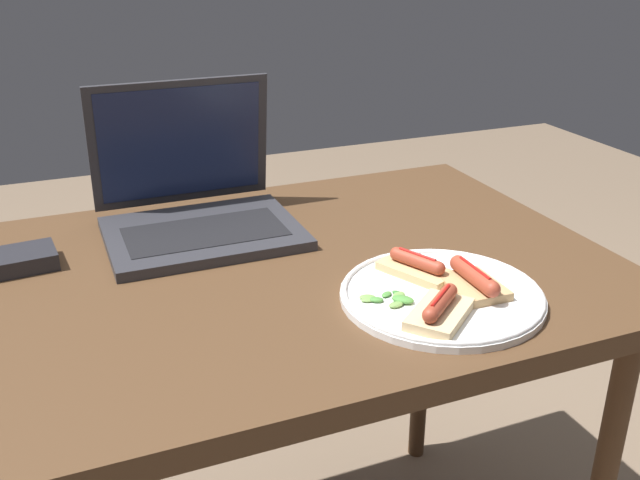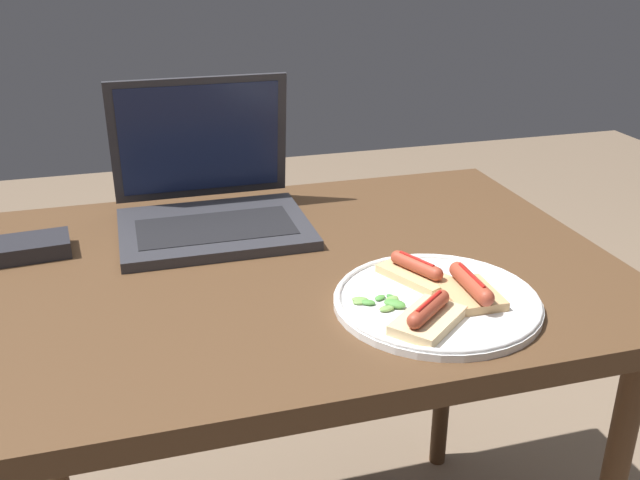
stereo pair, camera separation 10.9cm
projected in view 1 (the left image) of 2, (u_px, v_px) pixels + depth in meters
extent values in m
cube|color=#4C331E|center=(287.00, 275.00, 1.16)|extent=(1.05, 0.75, 0.04)
cylinder|color=#4C331E|center=(424.00, 333.00, 1.72)|extent=(0.04, 0.04, 0.72)
cylinder|color=#4C331E|center=(24.00, 422.00, 1.40)|extent=(0.04, 0.04, 0.72)
cube|color=#2D2D33|center=(203.00, 233.00, 1.25)|extent=(0.33, 0.25, 0.02)
cube|color=black|center=(205.00, 231.00, 1.23)|extent=(0.27, 0.14, 0.00)
cube|color=#2D2D33|center=(181.00, 143.00, 1.32)|extent=(0.33, 0.04, 0.24)
cube|color=#192347|center=(181.00, 143.00, 1.31)|extent=(0.30, 0.03, 0.21)
cylinder|color=white|center=(441.00, 296.00, 1.04)|extent=(0.30, 0.30, 0.01)
torus|color=white|center=(442.00, 292.00, 1.04)|extent=(0.29, 0.29, 0.01)
cube|color=tan|center=(473.00, 287.00, 1.04)|extent=(0.08, 0.10, 0.01)
cylinder|color=#9E3D28|center=(474.00, 276.00, 1.03)|extent=(0.03, 0.09, 0.02)
sphere|color=#9E3D28|center=(492.00, 289.00, 0.99)|extent=(0.02, 0.02, 0.02)
sphere|color=#9E3D28|center=(458.00, 263.00, 1.07)|extent=(0.02, 0.02, 0.02)
cylinder|color=red|center=(475.00, 268.00, 1.03)|extent=(0.01, 0.08, 0.01)
cube|color=tan|center=(416.00, 271.00, 1.09)|extent=(0.10, 0.13, 0.01)
cylinder|color=#9E3D28|center=(417.00, 261.00, 1.08)|extent=(0.05, 0.08, 0.02)
sphere|color=#9E3D28|center=(438.00, 268.00, 1.06)|extent=(0.02, 0.02, 0.02)
sphere|color=#9E3D28|center=(397.00, 254.00, 1.11)|extent=(0.02, 0.02, 0.02)
cylinder|color=red|center=(417.00, 255.00, 1.08)|extent=(0.03, 0.06, 0.00)
cube|color=#D6B784|center=(439.00, 314.00, 0.97)|extent=(0.13, 0.12, 0.01)
cylinder|color=#9E3D28|center=(440.00, 303.00, 0.96)|extent=(0.07, 0.07, 0.02)
sphere|color=#9E3D28|center=(430.00, 315.00, 0.93)|extent=(0.02, 0.02, 0.02)
sphere|color=#9E3D28|center=(450.00, 291.00, 0.99)|extent=(0.02, 0.02, 0.02)
cylinder|color=red|center=(441.00, 296.00, 0.95)|extent=(0.05, 0.05, 0.00)
ellipsoid|color=#709E4C|center=(399.00, 296.00, 1.02)|extent=(0.03, 0.03, 0.01)
ellipsoid|color=#4C8E3D|center=(376.00, 300.00, 1.01)|extent=(0.02, 0.02, 0.01)
ellipsoid|color=#4C8E3D|center=(387.00, 294.00, 1.03)|extent=(0.02, 0.02, 0.01)
ellipsoid|color=#709E4C|center=(367.00, 300.00, 1.01)|extent=(0.02, 0.02, 0.01)
ellipsoid|color=#387A33|center=(397.00, 293.00, 1.03)|extent=(0.02, 0.02, 0.00)
ellipsoid|color=#4C8E3D|center=(403.00, 300.00, 1.01)|extent=(0.04, 0.04, 0.01)
ellipsoid|color=#709E4C|center=(368.00, 297.00, 1.02)|extent=(0.03, 0.02, 0.01)
ellipsoid|color=#709E4C|center=(396.00, 305.00, 1.00)|extent=(0.02, 0.02, 0.01)
cube|color=#232328|center=(15.00, 261.00, 1.13)|extent=(0.13, 0.09, 0.03)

